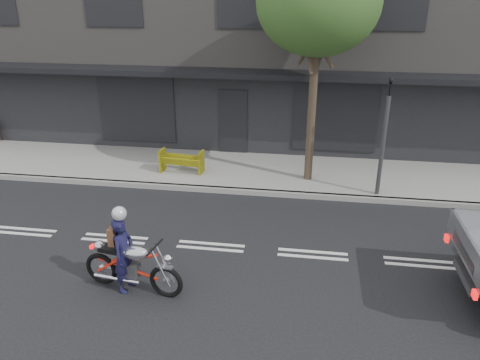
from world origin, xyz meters
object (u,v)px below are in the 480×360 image
street_tree (318,3)px  traffic_light_pole (383,144)px  rider (124,255)px  construction_barrier (180,163)px  motorcycle (132,265)px

street_tree → traffic_light_pole: size_ratio=1.93×
rider → construction_barrier: size_ratio=1.16×
motorcycle → rider: rider is taller
motorcycle → rider: (-0.15, 0.00, 0.22)m
traffic_light_pole → rider: traffic_light_pole is taller
motorcycle → construction_barrier: motorcycle is taller
traffic_light_pole → rider: size_ratio=2.20×
street_tree → traffic_light_pole: street_tree is taller
motorcycle → construction_barrier: (-0.61, 5.81, -0.05)m
street_tree → construction_barrier: street_tree is taller
motorcycle → construction_barrier: size_ratio=1.59×
traffic_light_pole → construction_barrier: (-6.01, 0.59, -1.12)m
traffic_light_pole → construction_barrier: 6.14m
street_tree → rider: (-3.55, -6.07, -4.48)m
street_tree → rider: 8.34m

